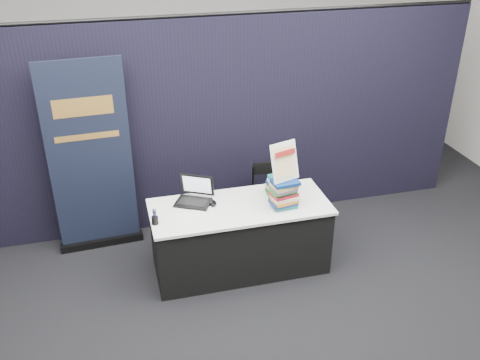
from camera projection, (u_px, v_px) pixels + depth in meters
name	position (u px, v px, depth m)	size (l,w,h in m)	color
floor	(254.00, 299.00, 5.22)	(8.00, 8.00, 0.00)	black
wall_back	(180.00, 31.00, 7.82)	(8.00, 0.02, 3.50)	beige
drape_partition	(216.00, 125.00, 6.02)	(6.00, 0.08, 2.40)	black
display_table	(240.00, 237.00, 5.51)	(1.80, 0.75, 0.75)	black
laptop	(192.00, 196.00, 5.38)	(0.42, 0.42, 0.26)	black
mouse	(213.00, 203.00, 5.35)	(0.07, 0.12, 0.04)	black
brochure_left	(168.00, 220.00, 5.09)	(0.28, 0.20, 0.00)	silver
brochure_mid	(175.00, 226.00, 5.01)	(0.29, 0.21, 0.00)	silver
brochure_right	(191.00, 216.00, 5.15)	(0.30, 0.21, 0.00)	silver
pen_cup	(155.00, 221.00, 5.02)	(0.06, 0.06, 0.08)	black
book_stack_tall	(284.00, 194.00, 5.25)	(0.26, 0.21, 0.29)	#165655
book_stack_short	(280.00, 185.00, 5.50)	(0.24, 0.19, 0.20)	#1C6C25
info_sign	(285.00, 162.00, 5.12)	(0.31, 0.19, 0.39)	black
pullup_banner	(92.00, 170.00, 5.61)	(0.90, 0.15, 2.12)	black
stacking_chair	(272.00, 197.00, 6.06)	(0.43, 0.44, 0.84)	black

